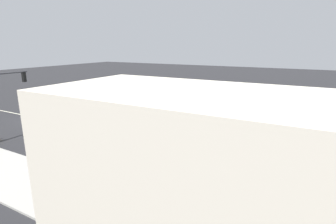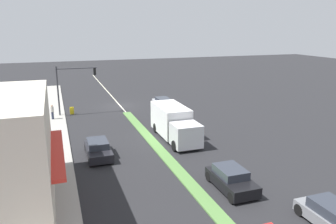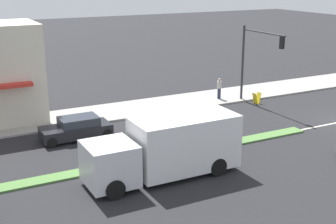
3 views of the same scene
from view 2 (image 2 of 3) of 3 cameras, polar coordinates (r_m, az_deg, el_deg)
ground_plane at (r=26.52m, az=-0.77°, el=-7.44°), size 160.00×160.00×0.00m
sidewalk_right at (r=24.91m, az=-20.73°, el=-9.80°), size 4.00×73.00×0.12m
median_strip at (r=19.06m, az=8.22°, el=-16.84°), size 0.90×46.00×0.10m
lane_marking_center at (r=43.21m, az=-8.35°, el=1.11°), size 0.16×60.00×0.01m
building_corner_store at (r=20.25m, az=-26.15°, el=-6.22°), size 5.19×9.97×6.30m
traffic_signal_main at (r=38.95m, az=-16.64°, el=5.03°), size 4.59×0.34×5.60m
pedestrian at (r=38.00m, az=-19.50°, el=0.05°), size 0.34×0.34×1.61m
warning_aframe_sign at (r=40.03m, az=-16.40°, el=0.21°), size 0.45×0.53×0.84m
delivery_truck at (r=29.95m, az=1.03°, el=-1.87°), size 2.44×7.50×2.87m
suv_black at (r=21.37m, az=10.96°, el=-11.43°), size 1.87×3.85×1.40m
sedan_silver at (r=41.44m, az=-0.77°, el=1.56°), size 1.85×4.29×1.24m
suv_grey at (r=19.22m, az=27.23°, el=-16.16°), size 1.82×4.28×1.32m
sedan_dark at (r=26.49m, az=-12.07°, el=-6.36°), size 1.81×4.06×1.31m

